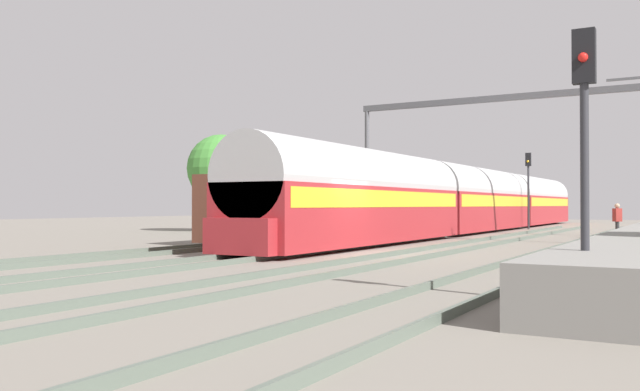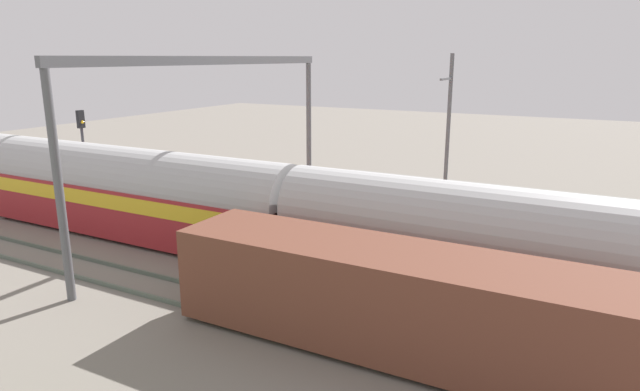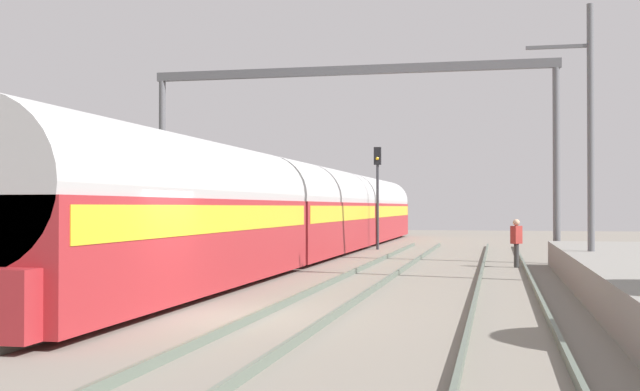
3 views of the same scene
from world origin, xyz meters
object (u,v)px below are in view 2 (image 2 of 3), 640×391
Objects in this scene: freight_car at (401,302)px; catenary_gantry at (217,103)px; person_crossing at (333,188)px; passenger_train at (137,193)px; railway_signal_far at (84,147)px.

catenary_gantry is (6.06, 10.73, 4.43)m from freight_car.
passenger_train is at bearing -85.36° from person_crossing.
freight_car is (-4.04, -13.86, -0.50)m from passenger_train.
catenary_gantry is at bearing -72.44° from person_crossing.
person_crossing is at bearing -19.78° from catenary_gantry.
railway_signal_far is (1.92, 5.59, 1.34)m from passenger_train.
railway_signal_far reaches higher than freight_car.
railway_signal_far is 9.10m from catenary_gantry.
person_crossing is 13.08m from railway_signal_far.
catenary_gantry reaches higher than passenger_train.
passenger_train is 6.06m from railway_signal_far.
railway_signal_far is (5.96, 19.45, 1.85)m from freight_car.
person_crossing is 0.33× the size of railway_signal_far.
passenger_train is 14.44m from freight_car.
catenary_gantry reaches higher than railway_signal_far.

